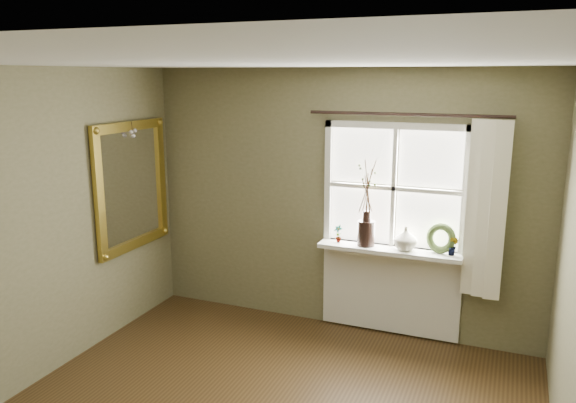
% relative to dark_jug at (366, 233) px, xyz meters
% --- Properties ---
extents(ceiling, '(4.50, 4.50, 0.00)m').
position_rel_dark_jug_xyz_m(ceiling, '(-0.32, -2.12, 1.56)').
color(ceiling, silver).
rests_on(ceiling, ground).
extents(wall_back, '(4.00, 0.10, 2.60)m').
position_rel_dark_jug_xyz_m(wall_back, '(-0.32, 0.18, 0.26)').
color(wall_back, '#666343').
rests_on(wall_back, ground).
extents(window_frame, '(1.36, 0.06, 1.24)m').
position_rel_dark_jug_xyz_m(window_frame, '(0.23, 0.11, 0.44)').
color(window_frame, white).
rests_on(window_frame, wall_back).
extents(window_sill, '(1.36, 0.26, 0.04)m').
position_rel_dark_jug_xyz_m(window_sill, '(0.23, 0.00, -0.14)').
color(window_sill, white).
rests_on(window_sill, wall_back).
extents(window_apron, '(1.36, 0.04, 0.88)m').
position_rel_dark_jug_xyz_m(window_apron, '(0.23, 0.11, -0.58)').
color(window_apron, white).
rests_on(window_apron, ground).
extents(dark_jug, '(0.21, 0.21, 0.24)m').
position_rel_dark_jug_xyz_m(dark_jug, '(0.00, 0.00, 0.00)').
color(dark_jug, black).
rests_on(dark_jug, window_sill).
extents(cream_vase, '(0.23, 0.23, 0.22)m').
position_rel_dark_jug_xyz_m(cream_vase, '(0.38, 0.00, -0.01)').
color(cream_vase, beige).
rests_on(cream_vase, window_sill).
extents(wreath, '(0.31, 0.20, 0.29)m').
position_rel_dark_jug_xyz_m(wreath, '(0.69, 0.04, -0.01)').
color(wreath, '#35461F').
rests_on(wreath, window_sill).
extents(potted_plant_left, '(0.11, 0.09, 0.17)m').
position_rel_dark_jug_xyz_m(potted_plant_left, '(-0.28, 0.00, -0.04)').
color(potted_plant_left, '#35461F').
rests_on(potted_plant_left, window_sill).
extents(potted_plant_right, '(0.12, 0.11, 0.18)m').
position_rel_dark_jug_xyz_m(potted_plant_right, '(0.81, 0.00, -0.03)').
color(potted_plant_right, '#35461F').
rests_on(potted_plant_right, window_sill).
extents(curtain, '(0.36, 0.12, 1.59)m').
position_rel_dark_jug_xyz_m(curtain, '(1.07, 0.01, 0.32)').
color(curtain, white).
rests_on(curtain, wall_back).
extents(curtain_rod, '(1.84, 0.03, 0.03)m').
position_rel_dark_jug_xyz_m(curtain_rod, '(0.33, 0.05, 1.14)').
color(curtain_rod, black).
rests_on(curtain_rod, wall_back).
extents(gilt_mirror, '(0.10, 1.08, 1.29)m').
position_rel_dark_jug_xyz_m(gilt_mirror, '(-2.29, -0.55, 0.40)').
color(gilt_mirror, white).
rests_on(gilt_mirror, wall_left).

